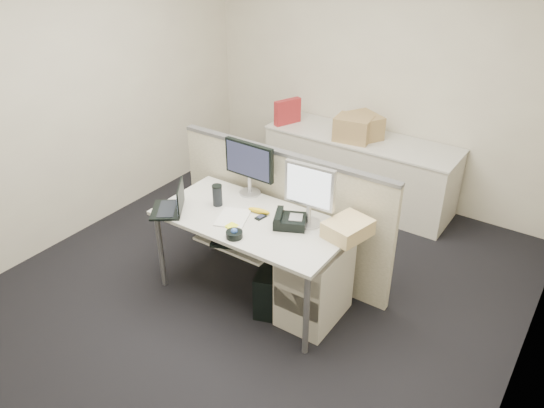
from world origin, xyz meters
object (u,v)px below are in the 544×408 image
Objects in this scene: desk at (252,226)px; desk_phone at (290,221)px; laptop at (166,198)px; monitor_main at (249,169)px.

desk_phone reaches higher than desk.
desk_phone is (0.92, 0.36, -0.08)m from laptop.
desk_phone is (0.30, 0.08, 0.10)m from desk.
desk is 6.31× the size of desk_phone.
desk is at bearing 169.54° from desk_phone.
laptop is (-0.62, -0.28, 0.18)m from desk.
laptop is at bearing 175.97° from desk_phone.
monitor_main reaches higher than desk_phone.
desk_phone is at bearing 75.66° from laptop.
monitor_main is (-0.25, 0.32, 0.29)m from desk.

